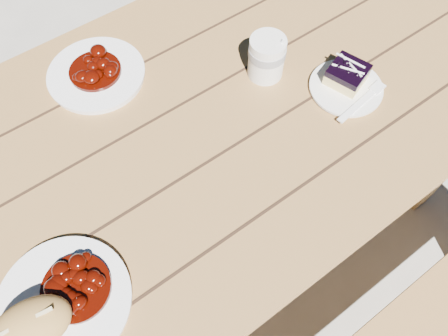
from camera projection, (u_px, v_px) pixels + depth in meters
ground at (180, 264)px, 1.58m from camera, size 60.00×60.00×0.00m
picnic_table at (159, 192)px, 1.07m from camera, size 2.00×1.55×0.75m
main_plate at (64, 302)px, 0.77m from camera, size 0.23×0.23×0.02m
goulash_stew at (74, 286)px, 0.76m from camera, size 0.12×0.12×0.04m
bread_roll at (31, 327)px, 0.71m from camera, size 0.15×0.11×0.07m
dessert_plate at (346, 88)px, 1.01m from camera, size 0.16×0.16×0.01m
blueberry_cake at (347, 74)px, 1.00m from camera, size 0.10×0.10×0.05m
fork_dessert at (357, 106)px, 0.98m from camera, size 0.16×0.05×0.00m
coffee_cup at (267, 57)px, 1.00m from camera, size 0.08×0.08×0.10m
second_plate at (97, 75)px, 1.03m from camera, size 0.22×0.22×0.02m
second_stew at (94, 66)px, 1.00m from camera, size 0.12×0.12×0.04m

